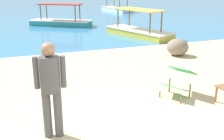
{
  "coord_description": "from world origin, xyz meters",
  "views": [
    {
      "loc": [
        -1.77,
        -2.8,
        2.55
      ],
      "look_at": [
        0.31,
        3.0,
        0.55
      ],
      "focal_mm": 43.93,
      "sensor_mm": 36.0,
      "label": 1
    }
  ],
  "objects_px": {
    "person_standing": "(51,84)",
    "boat_yellow": "(138,30)",
    "deck_chair_far": "(179,80)",
    "boat_white": "(117,8)",
    "boat_teal": "(61,21)"
  },
  "relations": [
    {
      "from": "boat_white",
      "to": "boat_yellow",
      "type": "bearing_deg",
      "value": -26.53
    },
    {
      "from": "deck_chair_far",
      "to": "boat_white",
      "type": "bearing_deg",
      "value": -135.18
    },
    {
      "from": "person_standing",
      "to": "deck_chair_far",
      "type": "bearing_deg",
      "value": -64.18
    },
    {
      "from": "deck_chair_far",
      "to": "boat_white",
      "type": "height_order",
      "value": "boat_white"
    },
    {
      "from": "deck_chair_far",
      "to": "boat_yellow",
      "type": "height_order",
      "value": "boat_yellow"
    },
    {
      "from": "boat_yellow",
      "to": "person_standing",
      "type": "bearing_deg",
      "value": -53.65
    },
    {
      "from": "boat_white",
      "to": "person_standing",
      "type": "bearing_deg",
      "value": -34.71
    },
    {
      "from": "person_standing",
      "to": "boat_white",
      "type": "distance_m",
      "value": 20.67
    },
    {
      "from": "person_standing",
      "to": "boat_white",
      "type": "relative_size",
      "value": 0.42
    },
    {
      "from": "person_standing",
      "to": "boat_yellow",
      "type": "distance_m",
      "value": 9.37
    },
    {
      "from": "deck_chair_far",
      "to": "person_standing",
      "type": "distance_m",
      "value": 3.1
    },
    {
      "from": "person_standing",
      "to": "boat_teal",
      "type": "height_order",
      "value": "person_standing"
    },
    {
      "from": "deck_chair_far",
      "to": "boat_teal",
      "type": "distance_m",
      "value": 11.61
    },
    {
      "from": "boat_teal",
      "to": "boat_yellow",
      "type": "relative_size",
      "value": 0.96
    },
    {
      "from": "boat_white",
      "to": "boat_teal",
      "type": "xyz_separation_m",
      "value": [
        -6.05,
        -6.56,
        0.0
      ]
    }
  ]
}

